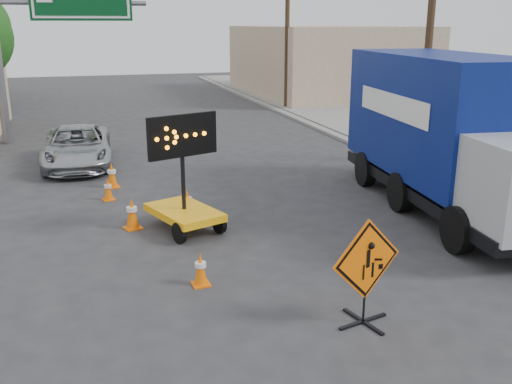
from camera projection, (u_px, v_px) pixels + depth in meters
name	position (u px, v px, depth m)	size (l,w,h in m)	color
ground	(328.00, 338.00, 9.07)	(100.00, 100.00, 0.00)	#2D2D30
curb_right	(339.00, 137.00, 24.83)	(0.40, 60.00, 0.12)	gray
sidewalk_right	(386.00, 133.00, 25.47)	(4.00, 60.00, 0.15)	gray
building_right_far	(325.00, 61.00, 39.56)	(10.00, 14.00, 4.60)	#CAB091
highway_gantry	(48.00, 16.00, 22.84)	(6.18, 0.38, 6.90)	slate
utility_pole_near	(430.00, 27.00, 19.15)	(1.80, 0.26, 9.00)	#45321D
utility_pole_far	(287.00, 25.00, 31.98)	(1.80, 0.26, 9.00)	#45321D
construction_sign	(366.00, 270.00, 9.27)	(1.36, 0.97, 1.84)	black
arrow_board	(184.00, 205.00, 13.65)	(1.79, 2.27, 2.82)	#FFAD0E
pickup_truck	(77.00, 147.00, 19.86)	(2.26, 4.91, 1.36)	#B0B4B8
box_truck	(447.00, 142.00, 14.90)	(3.44, 8.75, 4.04)	black
cone_a	(201.00, 269.00, 10.83)	(0.35, 0.35, 0.66)	#FF6905
cone_b	(132.00, 213.00, 13.81)	(0.50, 0.50, 0.79)	#FF6905
cone_c	(187.00, 203.00, 14.70)	(0.40, 0.40, 0.73)	#FF6905
cone_d	(108.00, 189.00, 16.07)	(0.40, 0.40, 0.64)	#FF6905
cone_e	(112.00, 175.00, 17.29)	(0.45, 0.45, 0.78)	#FF6905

